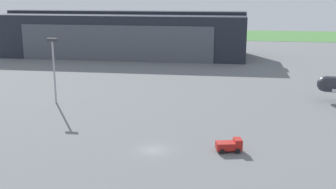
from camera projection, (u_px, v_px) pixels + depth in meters
The scene contains 5 objects.
ground_plane at pixel (154, 150), 74.52m from camera, with size 440.00×440.00×0.00m, color slate.
grass_field_strip at pixel (210, 34), 254.00m from camera, with size 440.00×56.00×0.08m, color #45793A.
maintenance_hangar at pixel (125, 34), 175.58m from camera, with size 97.49×30.10×18.11m.
ops_van at pixel (230, 145), 73.65m from camera, with size 4.71×3.25×2.27m.
apron_light_mast at pixel (54, 65), 102.67m from camera, with size 2.40×0.50×15.75m.
Camera 1 is at (12.71, -68.79, 27.56)m, focal length 45.91 mm.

